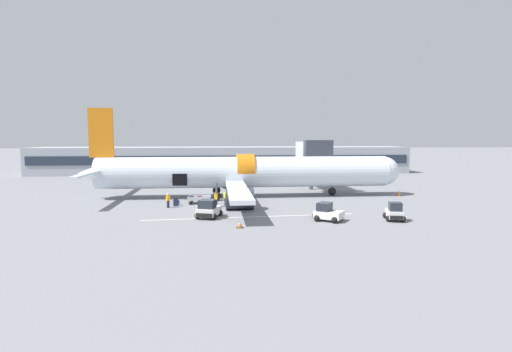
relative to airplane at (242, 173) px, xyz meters
The scene contains 17 objects.
ground_plane 7.50m from the airplane, 102.86° to the right, with size 500.00×500.00×0.00m, color slate.
apron_marking_line 13.07m from the airplane, 89.83° to the right, with size 19.78×1.50×0.01m.
terminal_strip 34.60m from the airplane, 92.54° to the left, with size 75.71×10.84×5.38m.
jet_bridge_stub 11.78m from the airplane, 27.92° to the left, with size 3.62×8.89×6.97m.
airplane is the anchor object (origin of this frame).
baggage_tug_lead 13.46m from the airplane, 106.84° to the right, with size 2.59×3.09×1.70m.
baggage_tug_mid 20.06m from the airplane, 51.09° to the right, with size 2.05×2.56×1.66m.
baggage_tug_rear 16.57m from the airplane, 66.21° to the right, with size 2.92×2.79×1.59m.
baggage_cart_loading 7.30m from the airplane, 136.88° to the right, with size 3.48×2.02×0.93m.
ground_crew_loader_a 6.89m from the airplane, 108.80° to the right, with size 0.55×0.50×1.64m.
ground_crew_loader_b 10.97m from the airplane, 139.13° to the right, with size 0.51×0.48×1.55m.
ground_crew_driver 7.95m from the airplane, 114.28° to the right, with size 0.49×0.55×1.62m.
suitcase_on_tarmac_upright 9.34m from the airplane, 146.41° to the right, with size 0.54×0.44×0.58m.
suitcase_on_tarmac_spare 9.93m from the airplane, 140.90° to the right, with size 0.52×0.28×0.86m.
safety_cone_nose 19.92m from the airplane, ahead, with size 0.56×0.56×0.70m.
safety_cone_engine_left 17.29m from the airplane, 94.12° to the right, with size 0.53×0.53×0.60m.
safety_cone_wingtip 9.17m from the airplane, 88.27° to the right, with size 0.47×0.47×0.75m.
Camera 1 is at (-1.51, -42.09, 7.26)m, focal length 28.00 mm.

